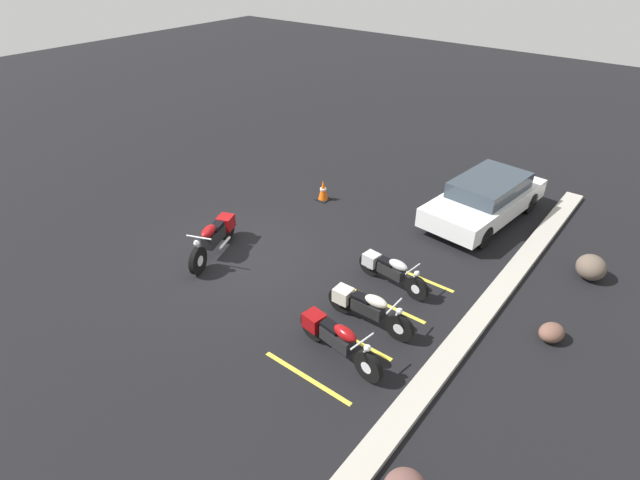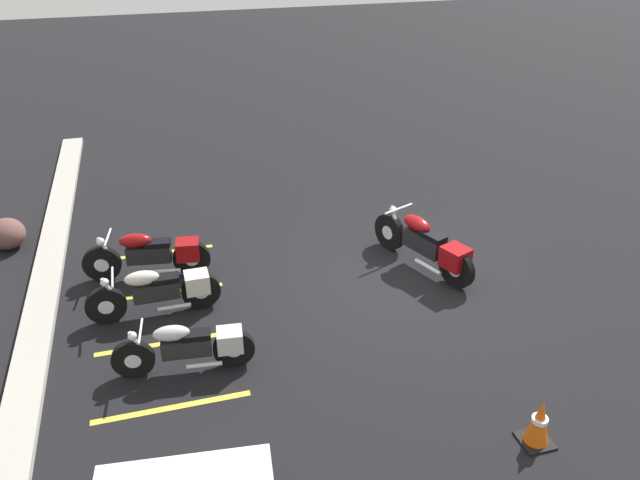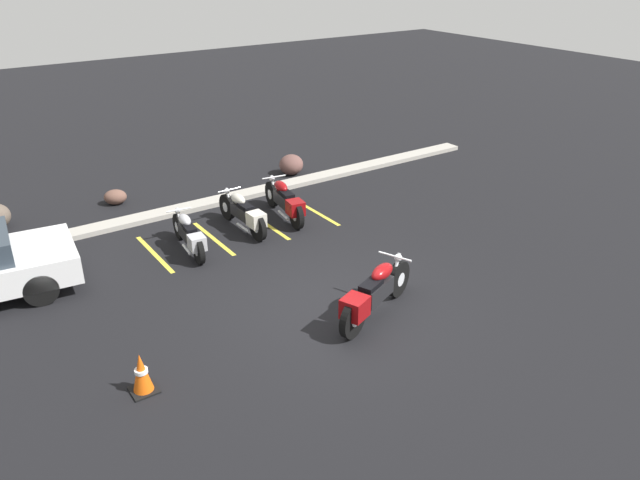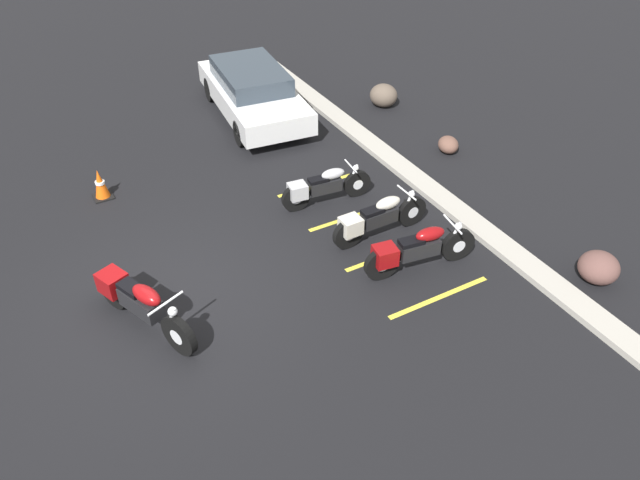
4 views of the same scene
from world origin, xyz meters
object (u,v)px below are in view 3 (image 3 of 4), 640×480
Objects in this scene: parked_bike_0 at (189,235)px; landscape_rock_0 at (291,165)px; motorcycle_maroon_featured at (374,294)px; parked_bike_1 at (244,213)px; parked_bike_2 at (285,201)px; traffic_cone at (142,374)px; landscape_rock_2 at (115,197)px.

parked_bike_0 reaches higher than landscape_rock_0.
parked_bike_0 is (-1.65, 4.34, -0.08)m from motorcycle_maroon_featured.
parked_bike_1 is 1.18m from parked_bike_2.
traffic_cone is at bearing 153.75° from parked_bike_0.
parked_bike_1 reaches higher than landscape_rock_0.
landscape_rock_0 is (1.84, 2.68, -0.17)m from parked_bike_2.
parked_bike_2 reaches higher than landscape_rock_2.
motorcycle_maroon_featured is 1.07× the size of parked_bike_1.
landscape_rock_2 is 7.96m from traffic_cone.
parked_bike_1 is 4.08m from landscape_rock_0.
parked_bike_0 is 0.91× the size of parked_bike_2.
parked_bike_2 is at bearing -46.26° from landscape_rock_2.
parked_bike_0 is 1.56m from parked_bike_1.
landscape_rock_0 reaches higher than landscape_rock_2.
parked_bike_0 is 3.74m from landscape_rock_2.
motorcycle_maroon_featured reaches higher than traffic_cone.
parked_bike_0 is 5.49m from landscape_rock_0.
traffic_cone is at bearing 138.46° from parked_bike_2.
parked_bike_2 reaches higher than landscape_rock_0.
parked_bike_2 reaches higher than traffic_cone.
motorcycle_maroon_featured is at bearing -179.33° from parked_bike_1.
parked_bike_1 is 3.70× the size of landscape_rock_2.
parked_bike_0 is at bearing 88.83° from motorcycle_maroon_featured.
landscape_rock_0 is 9.99m from traffic_cone.
landscape_rock_2 is (-2.10, 8.04, -0.31)m from motorcycle_maroon_featured.
parked_bike_2 is at bearing 55.55° from motorcycle_maroon_featured.
motorcycle_maroon_featured is at bearing 175.86° from parked_bike_2.
motorcycle_maroon_featured is 8.32m from landscape_rock_2.
parked_bike_2 is 6.82m from traffic_cone.
traffic_cone is at bearing 153.20° from motorcycle_maroon_featured.
parked_bike_1 is at bearing -71.58° from parked_bike_0.
traffic_cone is (-4.04, -4.32, -0.13)m from parked_bike_1.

